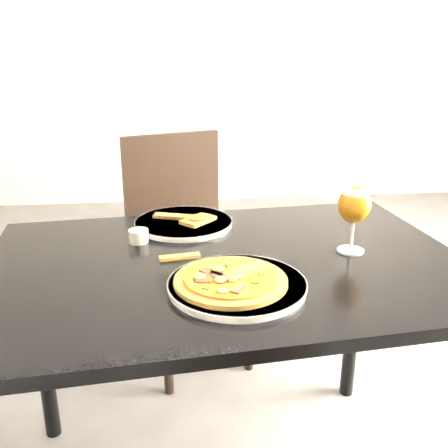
{
  "coord_description": "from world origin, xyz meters",
  "views": [
    {
      "loc": [
        -0.44,
        -1.18,
        1.26
      ],
      "look_at": [
        -0.32,
        0.02,
        0.83
      ],
      "focal_mm": 40.0,
      "sensor_mm": 36.0,
      "label": 1
    }
  ],
  "objects": [
    {
      "name": "chair_far",
      "position": [
        -0.41,
        0.72,
        0.51
      ],
      "size": [
        0.55,
        0.55,
        0.93
      ],
      "rotation": [
        0.0,
        0.0,
        0.35
      ],
      "color": "black",
      "rests_on": "ground"
    },
    {
      "name": "pizza",
      "position": [
        -0.33,
        -0.19,
        0.77
      ],
      "size": [
        0.25,
        0.25,
        0.03
      ],
      "rotation": [
        0.0,
        0.0,
        0.34
      ],
      "color": "olive",
      "rests_on": "plate_main"
    },
    {
      "name": "plate_main",
      "position": [
        -0.31,
        -0.19,
        0.76
      ],
      "size": [
        0.37,
        0.37,
        0.02
      ],
      "primitive_type": "cylinder",
      "rotation": [
        0.0,
        0.0,
        0.26
      ],
      "color": "white",
      "rests_on": "dining_table"
    },
    {
      "name": "beer_glass",
      "position": [
        0.01,
        -0.0,
        0.88
      ],
      "size": [
        0.08,
        0.08,
        0.18
      ],
      "color": "silver",
      "rests_on": "dining_table"
    },
    {
      "name": "plate_second",
      "position": [
        -0.42,
        0.24,
        0.76
      ],
      "size": [
        0.35,
        0.35,
        0.02
      ],
      "primitive_type": "cylinder",
      "rotation": [
        0.0,
        0.0,
        0.24
      ],
      "color": "white",
      "rests_on": "dining_table"
    },
    {
      "name": "sauce_cup",
      "position": [
        -0.55,
        0.12,
        0.77
      ],
      "size": [
        0.05,
        0.05,
        0.04
      ],
      "color": "#BBB6A8",
      "rests_on": "dining_table"
    },
    {
      "name": "crust_scraps",
      "position": [
        -0.4,
        0.24,
        0.77
      ],
      "size": [
        0.19,
        0.13,
        0.01
      ],
      "rotation": [
        0.0,
        0.0,
        0.11
      ],
      "color": "olive",
      "rests_on": "plate_second"
    },
    {
      "name": "loose_crust",
      "position": [
        -0.44,
        -0.0,
        0.75
      ],
      "size": [
        0.11,
        0.04,
        0.01
      ],
      "primitive_type": "cube",
      "rotation": [
        0.0,
        0.0,
        0.16
      ],
      "color": "olive",
      "rests_on": "dining_table"
    },
    {
      "name": "dining_table",
      "position": [
        -0.32,
        -0.03,
        0.66
      ],
      "size": [
        1.27,
        0.91,
        0.75
      ],
      "rotation": [
        0.0,
        0.0,
        0.1
      ],
      "color": "black",
      "rests_on": "ground"
    }
  ]
}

